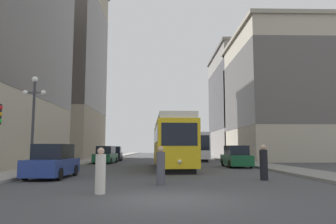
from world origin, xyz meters
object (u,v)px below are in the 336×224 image
Objects in this scene: transit_bus at (192,146)px; parked_car_left_near at (106,155)px; pedestrian_crossing_far at (264,164)px; streetcar at (172,142)px; parked_car_left_mid at (53,162)px; pedestrian_crossing_near at (161,167)px; parked_car_left_far at (114,154)px; pedestrian_on_sidewalk at (100,172)px; parked_car_right_far at (236,157)px; lamp_post_left_near at (34,109)px.

transit_bus is 12.81m from parked_car_left_near.
streetcar is at bearing -59.92° from pedestrian_crossing_far.
parked_car_left_mid is 2.59× the size of pedestrian_crossing_near.
parked_car_left_far is 27.37m from pedestrian_crossing_near.
transit_bus is at bearing -81.65° from pedestrian_crossing_far.
parked_car_left_near is 1.08× the size of parked_car_left_mid.
parked_car_left_mid reaches higher than pedestrian_on_sidewalk.
parked_car_left_near is 1.01× the size of parked_car_left_far.
streetcar is at bearing -69.18° from parked_car_left_far.
pedestrian_crossing_far is (11.05, -24.74, -0.02)m from parked_car_left_far.
pedestrian_crossing_near is 1.04× the size of pedestrian_on_sidewalk.
transit_bus is 26.27m from pedestrian_crossing_far.
streetcar is 5.88m from parked_car_right_far.
streetcar reaches higher than pedestrian_on_sidewalk.
transit_bus is 7.08× the size of pedestrian_crossing_far.
pedestrian_crossing_far is (1.02, -26.22, -1.12)m from transit_bus.
parked_car_left_far is at bearing -77.45° from pedestrian_crossing_near.
pedestrian_on_sidewalk is (-3.02, -14.40, -1.35)m from streetcar.
pedestrian_on_sidewalk is at bearing 38.85° from pedestrian_crossing_far.
parked_car_left_near and parked_car_right_far have the same top height.
streetcar is 1.05× the size of transit_bus.
parked_car_left_mid is (-6.74, -8.21, -1.26)m from streetcar.
parked_car_left_near reaches higher than pedestrian_on_sidewalk.
pedestrian_crossing_far is at bearing -68.22° from streetcar.
streetcar is 2.82× the size of parked_car_left_far.
pedestrian_crossing_near is 0.95× the size of pedestrian_crossing_far.
streetcar reaches higher than parked_car_left_near.
parked_car_left_near is at bearing -73.75° from pedestrian_crossing_near.
streetcar is 16.53m from parked_car_left_far.
transit_bus reaches higher than pedestrian_crossing_near.
lamp_post_left_near is at bearing -94.52° from parked_car_left_near.
parked_car_left_far is 27.09m from pedestrian_crossing_far.
pedestrian_crossing_near is at bearing -34.55° from lamp_post_left_near.
parked_car_left_near is at bearing 82.77° from lamp_post_left_near.
parked_car_right_far is 14.69m from pedestrian_crossing_near.
parked_car_left_near is 2.89× the size of pedestrian_on_sidewalk.
pedestrian_crossing_near is 3.44m from pedestrian_on_sidewalk.
transit_bus reaches higher than pedestrian_on_sidewalk.
parked_car_left_near is at bearing -93.30° from parked_car_left_far.
parked_car_left_mid is at bearing -87.30° from parked_car_left_near.
pedestrian_on_sidewalk is at bearing -104.01° from streetcar.
transit_bus reaches higher than pedestrian_crossing_far.
parked_car_left_near is 15.43m from lamp_post_left_near.
pedestrian_crossing_far is at bearing -141.14° from pedestrian_on_sidewalk.
parked_car_left_far is (-0.00, 23.26, 0.00)m from parked_car_left_mid.
pedestrian_crossing_near is at bearing -80.98° from parked_car_left_far.
lamp_post_left_near reaches higher than parked_car_left_mid.
streetcar is at bearing 15.31° from parked_car_right_far.
streetcar is 14.77m from pedestrian_on_sidewalk.
pedestrian_on_sidewalk is (-6.30, -30.93, -1.19)m from transit_bus.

